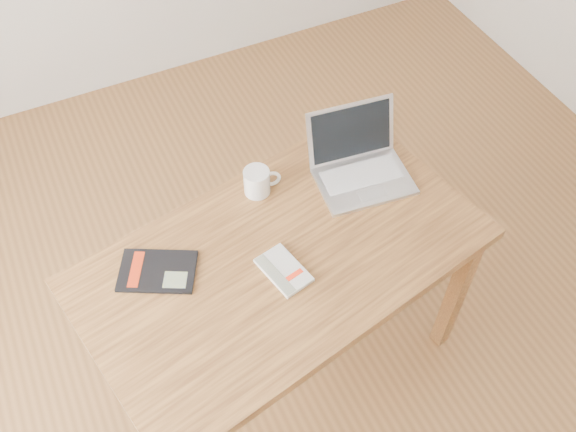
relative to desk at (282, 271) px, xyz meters
name	(u,v)px	position (x,y,z in m)	size (l,w,h in m)	color
room	(289,115)	(0.01, -0.03, 0.69)	(4.04, 4.04, 2.70)	brown
desk	(282,271)	(0.00, 0.00, 0.00)	(1.39, 0.96, 0.75)	brown
white_guidebook	(284,270)	(-0.02, -0.06, 0.10)	(0.14, 0.19, 0.02)	silver
black_guidebook	(157,271)	(-0.37, 0.11, 0.10)	(0.28, 0.25, 0.01)	black
laptop	(359,163)	(0.39, 0.20, 0.14)	(0.35, 0.32, 0.22)	silver
coffee_mug	(258,181)	(0.04, 0.27, 0.14)	(0.13, 0.09, 0.10)	white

